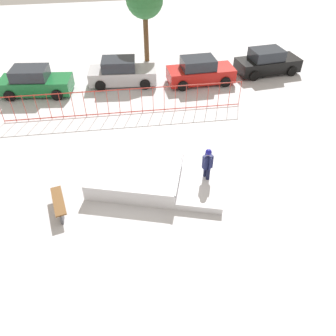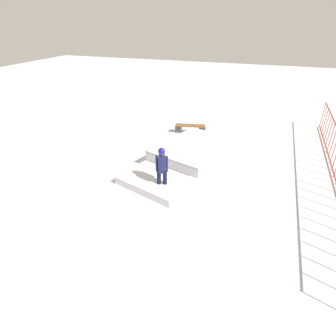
% 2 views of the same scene
% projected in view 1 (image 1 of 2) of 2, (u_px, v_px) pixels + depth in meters
% --- Properties ---
extents(ground_plane, '(60.00, 60.00, 0.00)m').
position_uv_depth(ground_plane, '(135.00, 182.00, 13.98)').
color(ground_plane, silver).
extents(skate_ramp, '(5.94, 4.13, 0.74)m').
position_uv_depth(skate_ramp, '(147.00, 178.00, 13.68)').
color(skate_ramp, silver).
rests_on(skate_ramp, ground).
extents(skater, '(0.43, 0.43, 1.73)m').
position_uv_depth(skater, '(207.00, 164.00, 13.29)').
color(skater, black).
rests_on(skater, ground).
extents(skateboard, '(0.82, 0.44, 0.09)m').
position_uv_depth(skateboard, '(205.00, 190.00, 13.48)').
color(skateboard, '#3F2D1E').
rests_on(skateboard, ground).
extents(perimeter_fence, '(12.74, 0.34, 1.50)m').
position_uv_depth(perimeter_fence, '(125.00, 101.00, 17.73)').
color(perimeter_fence, '#B22D23').
rests_on(perimeter_fence, ground).
extents(park_bench, '(0.73, 1.65, 0.48)m').
position_uv_depth(park_bench, '(59.00, 203.00, 12.56)').
color(park_bench, brown).
rests_on(park_bench, ground).
extents(parked_car_green, '(4.28, 2.32, 1.60)m').
position_uv_depth(parked_car_green, '(35.00, 82.00, 19.57)').
color(parked_car_green, '#196B33').
rests_on(parked_car_green, ground).
extents(parked_car_silver, '(4.24, 2.21, 1.60)m').
position_uv_depth(parked_car_silver, '(122.00, 73.00, 20.59)').
color(parked_car_silver, '#B7B7BC').
rests_on(parked_car_silver, ground).
extents(parked_car_red, '(4.16, 2.04, 1.60)m').
position_uv_depth(parked_car_red, '(200.00, 72.00, 20.69)').
color(parked_car_red, red).
rests_on(parked_car_red, ground).
extents(parked_car_black, '(4.26, 2.26, 1.60)m').
position_uv_depth(parked_car_black, '(267.00, 62.00, 21.82)').
color(parked_car_black, black).
rests_on(parked_car_black, ground).
extents(distant_tree, '(2.42, 2.42, 5.26)m').
position_uv_depth(distant_tree, '(145.00, 0.00, 21.31)').
color(distant_tree, brown).
rests_on(distant_tree, ground).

